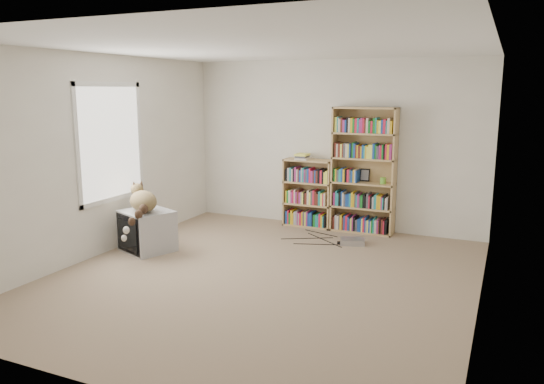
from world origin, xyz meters
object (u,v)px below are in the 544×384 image
at_px(cat, 141,205).
at_px(dvd_player, 352,241).
at_px(crt_tv, 148,231).
at_px(bookcase_tall, 364,174).
at_px(bookcase_short, 309,195).

bearing_deg(cat, dvd_player, 68.42).
distance_m(crt_tv, cat, 0.38).
xyz_separation_m(cat, dvd_player, (2.36, 1.48, -0.59)).
relative_size(cat, bookcase_tall, 0.44).
bearing_deg(cat, bookcase_short, 92.31).
bearing_deg(crt_tv, cat, -68.44).
distance_m(cat, dvd_player, 2.84).
xyz_separation_m(bookcase_tall, dvd_player, (0.05, -0.69, -0.83)).
height_order(bookcase_tall, dvd_player, bookcase_tall).
height_order(bookcase_tall, bookcase_short, bookcase_tall).
bearing_deg(cat, crt_tv, 125.70).
bearing_deg(dvd_player, crt_tv, -165.99).
relative_size(crt_tv, bookcase_tall, 0.42).
relative_size(cat, dvd_player, 2.44).
bearing_deg(bookcase_tall, bookcase_short, -179.92).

